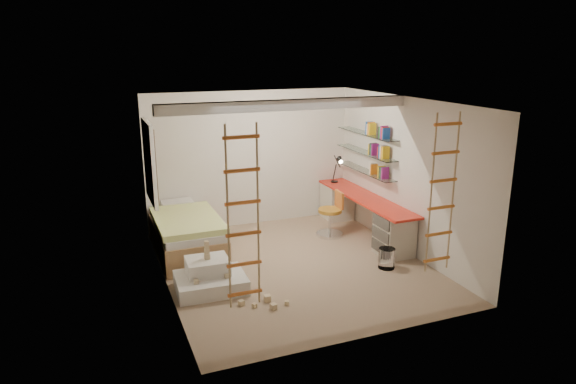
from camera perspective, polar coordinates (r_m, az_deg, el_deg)
name	(u,v)px	position (r m, az deg, el deg)	size (l,w,h in m)	color
floor	(295,266)	(8.26, 0.77, -8.23)	(4.50, 4.50, 0.00)	#937C5F
ceiling_beam	(288,105)	(7.87, 0.00, 9.65)	(4.00, 0.18, 0.16)	white
window_frame	(149,162)	(8.72, -15.15, 3.23)	(0.06, 1.15, 1.35)	white
window_blind	(152,162)	(8.72, -14.88, 3.25)	(0.02, 1.00, 1.20)	#4C2D1E
rope_ladder_left	(243,218)	(5.75, -5.01, -2.94)	(0.41, 0.04, 2.13)	orange
rope_ladder_right	(442,194)	(6.97, 16.76, -0.23)	(0.41, 0.04, 2.13)	orange
waste_bin	(387,258)	(8.28, 10.91, -7.24)	(0.26, 0.26, 0.33)	white
desk	(363,214)	(9.55, 8.37, -2.45)	(0.56, 2.80, 0.75)	red
shelves	(366,152)	(9.58, 8.63, 4.37)	(0.25, 1.80, 0.71)	white
bed	(186,234)	(8.85, -11.22, -4.57)	(1.02, 2.00, 0.69)	#AD7F51
task_lamp	(338,165)	(10.15, 5.62, 3.01)	(0.14, 0.36, 0.57)	black
swivel_chair	(331,220)	(9.49, 4.81, -3.07)	(0.53, 0.53, 0.84)	#B27922
play_platform	(210,278)	(7.54, -8.68, -9.43)	(1.01, 0.81, 0.44)	silver
toy_blocks	(235,279)	(7.26, -5.92, -9.61)	(1.15, 1.06, 0.71)	#CCB284
books	(366,144)	(9.55, 8.67, 5.26)	(0.14, 0.64, 0.92)	#8C1E7F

